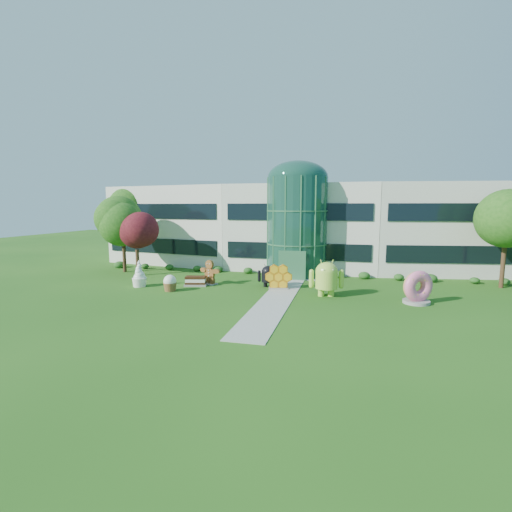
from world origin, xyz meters
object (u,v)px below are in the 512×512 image
(android_green, at_px, (326,276))
(gingerbread, at_px, (210,272))
(donut, at_px, (417,287))
(android_black, at_px, (268,274))

(android_green, xyz_separation_m, gingerbread, (-10.39, 1.92, -0.47))
(gingerbread, bearing_deg, android_green, 9.21)
(android_green, relative_size, donut, 1.30)
(android_black, xyz_separation_m, donut, (11.56, -2.85, 0.13))
(android_green, distance_m, android_black, 5.59)
(android_black, bearing_deg, donut, -25.41)
(android_green, xyz_separation_m, android_black, (-5.09, 2.25, -0.49))
(gingerbread, bearing_deg, android_black, 23.26)
(android_green, distance_m, gingerbread, 10.58)
(donut, xyz_separation_m, gingerbread, (-16.86, 2.52, -0.10))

